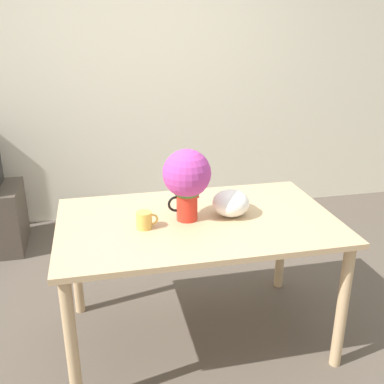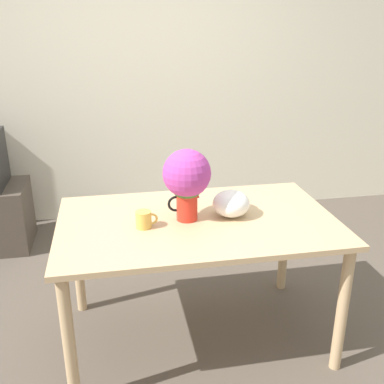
{
  "view_description": "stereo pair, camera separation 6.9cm",
  "coord_description": "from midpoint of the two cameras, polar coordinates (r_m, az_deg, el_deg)",
  "views": [
    {
      "loc": [
        -0.38,
        -2.15,
        1.78
      ],
      "look_at": [
        0.1,
        0.03,
        0.92
      ],
      "focal_mm": 42.0,
      "sensor_mm": 36.0,
      "label": 1
    },
    {
      "loc": [
        -0.31,
        -2.17,
        1.78
      ],
      "look_at": [
        0.1,
        0.03,
        0.92
      ],
      "focal_mm": 42.0,
      "sensor_mm": 36.0,
      "label": 2
    }
  ],
  "objects": [
    {
      "name": "ground_plane",
      "position": [
        2.82,
        -1.32,
        -18.16
      ],
      "size": [
        12.0,
        12.0,
        0.0
      ],
      "primitive_type": "plane",
      "color": "brown"
    },
    {
      "name": "wall_back",
      "position": [
        4.15,
        -6.04,
        14.23
      ],
      "size": [
        8.0,
        0.05,
        2.6
      ],
      "color": "#EDE5CC",
      "rests_on": "ground_plane"
    },
    {
      "name": "table",
      "position": [
        2.49,
        1.48,
        -5.44
      ],
      "size": [
        1.5,
        0.92,
        0.77
      ],
      "color": "tan",
      "rests_on": "ground_plane"
    },
    {
      "name": "flower_vase",
      "position": [
        2.36,
        0.17,
        1.74
      ],
      "size": [
        0.26,
        0.26,
        0.39
      ],
      "color": "red",
      "rests_on": "table"
    },
    {
      "name": "coffee_mug",
      "position": [
        2.34,
        -5.26,
        -3.5
      ],
      "size": [
        0.12,
        0.08,
        0.09
      ],
      "color": "gold",
      "rests_on": "table"
    },
    {
      "name": "white_bowl",
      "position": [
        2.47,
        5.79,
        -1.46
      ],
      "size": [
        0.21,
        0.21,
        0.15
      ],
      "color": "white",
      "rests_on": "table"
    }
  ]
}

